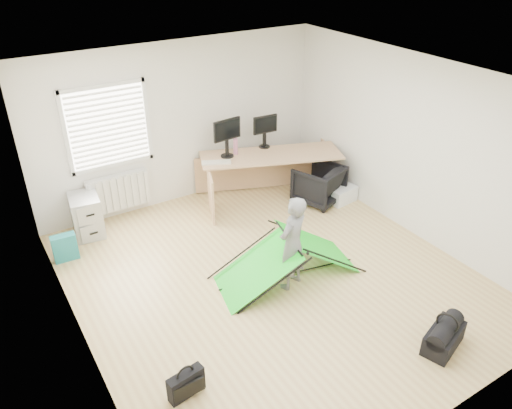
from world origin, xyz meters
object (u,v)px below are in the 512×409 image
monitor_left (227,143)px  thermos (236,146)px  office_chair (319,184)px  laptop_bag (186,384)px  duffel_bag (443,338)px  person (292,243)px  monitor_right (264,136)px  kite (288,257)px  storage_crate (341,194)px  filing_cabinet (86,216)px  desk (271,176)px

monitor_left → thermos: bearing=-0.1°
office_chair → laptop_bag: size_ratio=1.86×
duffel_bag → person: bearing=95.6°
monitor_left → monitor_right: (0.75, 0.01, -0.03)m
monitor_right → thermos: bearing=-177.0°
kite → storage_crate: (2.00, 1.22, -0.17)m
filing_cabinet → laptop_bag: bearing=-83.2°
thermos → filing_cabinet: bearing=176.5°
laptop_bag → thermos: bearing=44.6°
thermos → laptop_bag: thermos is taller
laptop_bag → monitor_left: bearing=46.3°
laptop_bag → duffel_bag: laptop_bag is taller
person → duffel_bag: person is taller
person → monitor_left: bearing=-121.4°
thermos → kite: (-0.55, -2.35, -0.64)m
person → duffel_bag: 2.09m
kite → desk: bearing=74.3°
desk → office_chair: (0.60, -0.58, -0.07)m
desk → duffel_bag: desk is taller
monitor_left → monitor_right: monitor_left is taller
monitor_left → office_chair: (1.28, -0.90, -0.72)m
filing_cabinet → kite: bearing=-44.1°
monitor_right → filing_cabinet: bearing=-179.1°
filing_cabinet → person: size_ratio=0.49×
desk → storage_crate: 1.26m
filing_cabinet → desk: bearing=-2.1°
office_chair → thermos: bearing=-59.4°
desk → person: person is taller
person → desk: bearing=-138.3°
desk → laptop_bag: desk is taller
desk → thermos: thermos is taller
monitor_left → thermos: 0.20m
person → kite: person is taller
monitor_left → laptop_bag: size_ratio=1.28×
filing_cabinet → kite: 3.22m
office_chair → storage_crate: (0.35, -0.21, -0.20)m
storage_crate → duffel_bag: size_ratio=0.83×
storage_crate → person: bearing=-145.8°
duffel_bag → office_chair: bearing=56.9°
monitor_left → storage_crate: bearing=-40.0°
kite → duffel_bag: kite is taller
filing_cabinet → duffel_bag: filing_cabinet is taller
monitor_left → thermos: monitor_left is taller
desk → thermos: size_ratio=8.67×
monitor_left → office_chair: size_ratio=0.69×
monitor_right → thermos: size_ratio=1.62×
person → storage_crate: size_ratio=2.74×
filing_cabinet → kite: (2.02, -2.51, -0.02)m
monitor_left → person: 2.60m
duffel_bag → filing_cabinet: bearing=103.0°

